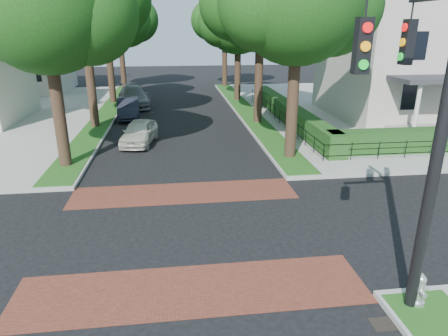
{
  "coord_description": "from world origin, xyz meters",
  "views": [
    {
      "loc": [
        -0.28,
        -11.84,
        6.38
      ],
      "look_at": [
        1.43,
        1.54,
        1.6
      ],
      "focal_mm": 32.0,
      "sensor_mm": 36.0,
      "label": 1
    }
  ],
  "objects_px": {
    "traffic_signal": "(429,114)",
    "parked_car_front": "(139,132)",
    "parked_car_middle": "(128,108)",
    "parked_car_rear": "(134,97)",
    "fire_hydrant": "(419,290)"
  },
  "relations": [
    {
      "from": "traffic_signal",
      "to": "parked_car_middle",
      "type": "distance_m",
      "value": 24.28
    },
    {
      "from": "parked_car_front",
      "to": "fire_hydrant",
      "type": "distance_m",
      "value": 17.22
    },
    {
      "from": "parked_car_rear",
      "to": "parked_car_middle",
      "type": "bearing_deg",
      "value": -99.56
    },
    {
      "from": "traffic_signal",
      "to": "parked_car_rear",
      "type": "bearing_deg",
      "value": 107.48
    },
    {
      "from": "parked_car_middle",
      "to": "fire_hydrant",
      "type": "relative_size",
      "value": 5.28
    },
    {
      "from": "traffic_signal",
      "to": "parked_car_rear",
      "type": "height_order",
      "value": "traffic_signal"
    },
    {
      "from": "parked_car_middle",
      "to": "fire_hydrant",
      "type": "distance_m",
      "value": 24.27
    },
    {
      "from": "traffic_signal",
      "to": "parked_car_rear",
      "type": "distance_m",
      "value": 28.52
    },
    {
      "from": "fire_hydrant",
      "to": "parked_car_rear",
      "type": "bearing_deg",
      "value": 84.75
    },
    {
      "from": "traffic_signal",
      "to": "parked_car_front",
      "type": "distance_m",
      "value": 17.35
    },
    {
      "from": "parked_car_front",
      "to": "parked_car_rear",
      "type": "xyz_separation_m",
      "value": [
        -1.3,
        11.68,
        0.14
      ]
    },
    {
      "from": "parked_car_middle",
      "to": "parked_car_rear",
      "type": "relative_size",
      "value": 0.78
    },
    {
      "from": "parked_car_middle",
      "to": "fire_hydrant",
      "type": "bearing_deg",
      "value": -74.33
    },
    {
      "from": "traffic_signal",
      "to": "parked_car_rear",
      "type": "xyz_separation_m",
      "value": [
        -8.49,
        26.95,
        -3.88
      ]
    },
    {
      "from": "traffic_signal",
      "to": "parked_car_rear",
      "type": "relative_size",
      "value": 1.41
    }
  ]
}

